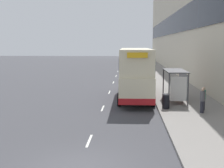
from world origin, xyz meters
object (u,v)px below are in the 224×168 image
double_decker_bus_near (136,72)px  pedestrian_1 (203,98)px  car_1 (135,67)px  pedestrian_at_shelter (202,100)px  litter_bin (166,101)px  car_0 (133,60)px  bus_shelter (178,80)px

double_decker_bus_near → pedestrian_1: double_decker_bus_near is taller
car_1 → pedestrian_at_shelter: 31.31m
double_decker_bus_near → litter_bin: bearing=-66.4°
car_0 → pedestrian_at_shelter: pedestrian_at_shelter is taller
pedestrian_at_shelter → car_1: bearing=97.2°
double_decker_bus_near → litter_bin: (2.08, -4.75, -1.62)m
pedestrian_1 → litter_bin: pedestrian_1 is taller
pedestrian_1 → bus_shelter: bearing=112.4°
bus_shelter → car_1: bus_shelter is taller
pedestrian_1 → double_decker_bus_near: bearing=131.9°
car_1 → pedestrian_at_shelter: bearing=-82.8°
car_0 → litter_bin: size_ratio=4.06×
double_decker_bus_near → car_1: 25.09m
car_0 → pedestrian_at_shelter: size_ratio=2.56×
car_0 → litter_bin: 54.36m
bus_shelter → pedestrian_at_shelter: size_ratio=2.52×
double_decker_bus_near → pedestrian_at_shelter: 7.53m
pedestrian_1 → litter_bin: size_ratio=1.55×
bus_shelter → litter_bin: bus_shelter is taller
car_1 → bus_shelter: bearing=-83.9°
pedestrian_at_shelter → pedestrian_1: (0.26, 0.91, -0.02)m
pedestrian_1 → litter_bin: bearing=171.9°
double_decker_bus_near → litter_bin: 5.43m
pedestrian_at_shelter → litter_bin: size_ratio=1.59×
bus_shelter → double_decker_bus_near: double_decker_bus_near is taller
double_decker_bus_near → car_1: (0.40, 25.04, -1.44)m
litter_bin → car_1: bearing=93.2°
double_decker_bus_near → pedestrian_at_shelter: bearing=-54.3°
car_0 → pedestrian_at_shelter: 55.75m
double_decker_bus_near → car_0: 49.60m
car_1 → pedestrian_1: bearing=-82.1°
bus_shelter → car_1: 27.19m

